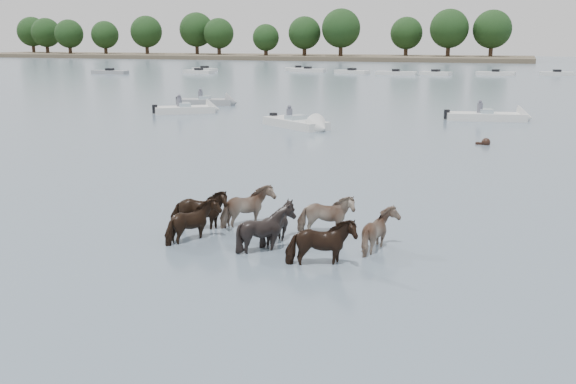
% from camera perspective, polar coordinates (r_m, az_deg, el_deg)
% --- Properties ---
extents(ground, '(400.00, 400.00, 0.00)m').
position_cam_1_polar(ground, '(16.90, -8.10, -4.48)').
color(ground, slate).
rests_on(ground, ground).
extents(shoreline, '(160.00, 30.00, 1.00)m').
position_cam_1_polar(shoreline, '(181.66, -5.63, 11.86)').
color(shoreline, '#4C4233').
rests_on(shoreline, ground).
extents(pony_herd, '(6.69, 3.91, 1.39)m').
position_cam_1_polar(pony_herd, '(16.75, -1.43, -2.94)').
color(pony_herd, black).
rests_on(pony_herd, ground).
extents(swimming_pony, '(0.72, 0.44, 0.44)m').
position_cam_1_polar(swimming_pony, '(33.72, 17.03, 4.20)').
color(swimming_pony, black).
rests_on(swimming_pony, ground).
extents(motorboat_a, '(4.69, 3.95, 1.92)m').
position_cam_1_polar(motorboat_a, '(46.88, -8.27, 7.23)').
color(motorboat_a, silver).
rests_on(motorboat_a, ground).
extents(motorboat_b, '(5.14, 4.20, 1.92)m').
position_cam_1_polar(motorboat_b, '(38.13, 1.36, 5.97)').
color(motorboat_b, silver).
rests_on(motorboat_b, ground).
extents(motorboat_c, '(5.67, 2.65, 1.92)m').
position_cam_1_polar(motorboat_c, '(44.14, 18.08, 6.33)').
color(motorboat_c, silver).
rests_on(motorboat_c, ground).
extents(motorboat_f, '(5.02, 2.87, 1.92)m').
position_cam_1_polar(motorboat_f, '(52.31, -6.56, 7.91)').
color(motorboat_f, gray).
rests_on(motorboat_f, ground).
extents(distant_flotilla, '(107.25, 24.05, 0.93)m').
position_cam_1_polar(distant_flotilla, '(94.38, 15.47, 9.94)').
color(distant_flotilla, gray).
rests_on(distant_flotilla, ground).
extents(treeline, '(148.82, 20.34, 12.51)m').
position_cam_1_polar(treeline, '(181.10, -5.12, 13.95)').
color(treeline, '#382619').
rests_on(treeline, ground).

